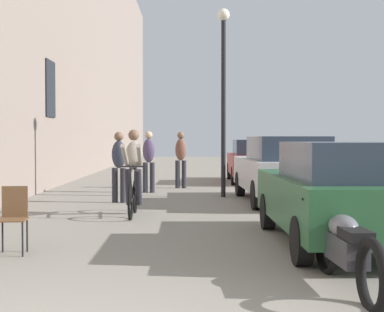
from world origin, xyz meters
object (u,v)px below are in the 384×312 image
(pedestrian_mid, at_px, (149,158))
(parked_motorcycle, at_px, (347,249))
(pedestrian_near, at_px, (119,163))
(street_lamp, at_px, (223,78))
(cyclist_on_bicycle, at_px, (133,175))
(cafe_chair_mid_toward_street, at_px, (13,215))
(parked_car_second, at_px, (283,168))
(parked_car_nearest, at_px, (339,192))
(parked_car_third, at_px, (255,160))
(pedestrian_far, at_px, (181,156))

(pedestrian_mid, relative_size, parked_motorcycle, 0.81)
(parked_motorcycle, bearing_deg, pedestrian_mid, 104.88)
(pedestrian_mid, distance_m, parked_motorcycle, 10.72)
(pedestrian_near, relative_size, street_lamp, 0.34)
(cyclist_on_bicycle, xyz_separation_m, parked_motorcycle, (2.72, -5.61, -0.41))
(cafe_chair_mid_toward_street, relative_size, parked_car_second, 0.20)
(parked_car_nearest, height_order, parked_car_third, parked_car_third)
(pedestrian_near, height_order, parked_car_third, pedestrian_near)
(cyclist_on_bicycle, xyz_separation_m, parked_car_second, (3.36, 2.20, 0.01))
(pedestrian_near, distance_m, parked_car_nearest, 6.69)
(street_lamp, bearing_deg, pedestrian_mid, 149.30)
(cafe_chair_mid_toward_street, xyz_separation_m, cyclist_on_bicycle, (1.23, 3.79, 0.29))
(pedestrian_near, relative_size, pedestrian_mid, 0.97)
(pedestrian_near, bearing_deg, pedestrian_far, 70.43)
(cafe_chair_mid_toward_street, xyz_separation_m, pedestrian_far, (2.09, 9.98, 0.46))
(cyclist_on_bicycle, height_order, parked_car_third, cyclist_on_bicycle)
(pedestrian_far, height_order, street_lamp, street_lamp)
(cafe_chair_mid_toward_street, xyz_separation_m, pedestrian_near, (0.67, 6.00, 0.43))
(pedestrian_mid, bearing_deg, pedestrian_far, 58.80)
(cafe_chair_mid_toward_street, distance_m, parked_car_second, 7.55)
(cafe_chair_mid_toward_street, distance_m, pedestrian_far, 10.21)
(pedestrian_near, bearing_deg, pedestrian_mid, 78.11)
(pedestrian_far, xyz_separation_m, parked_car_nearest, (2.38, -9.48, -0.21))
(pedestrian_mid, height_order, parked_car_nearest, pedestrian_mid)
(pedestrian_mid, xyz_separation_m, parked_motorcycle, (2.75, -10.34, -0.57))
(cafe_chair_mid_toward_street, height_order, pedestrian_mid, pedestrian_mid)
(parked_car_third, distance_m, parked_motorcycle, 14.18)
(parked_car_second, xyz_separation_m, parked_motorcycle, (-0.64, -7.81, -0.41))
(cafe_chair_mid_toward_street, relative_size, pedestrian_near, 0.53)
(pedestrian_near, bearing_deg, parked_car_nearest, -55.34)
(pedestrian_mid, height_order, parked_car_second, pedestrian_mid)
(pedestrian_far, relative_size, parked_car_third, 0.41)
(cyclist_on_bicycle, bearing_deg, parked_motorcycle, -64.15)
(pedestrian_far, relative_size, parked_motorcycle, 0.81)
(pedestrian_mid, bearing_deg, parked_car_second, -36.83)
(pedestrian_near, bearing_deg, cyclist_on_bicycle, -75.78)
(cyclist_on_bicycle, xyz_separation_m, street_lamp, (2.01, 3.52, 2.30))
(cyclist_on_bicycle, bearing_deg, parked_car_third, 68.27)
(pedestrian_near, xyz_separation_m, parked_car_nearest, (3.80, -5.50, -0.18))
(pedestrian_far, height_order, parked_car_third, pedestrian_far)
(pedestrian_mid, bearing_deg, parked_car_third, 48.02)
(cafe_chair_mid_toward_street, bearing_deg, parked_car_third, 69.41)
(pedestrian_mid, xyz_separation_m, parked_car_nearest, (3.27, -8.02, -0.21))
(parked_motorcycle, bearing_deg, street_lamp, 94.44)
(pedestrian_mid, relative_size, pedestrian_far, 1.00)
(parked_car_second, bearing_deg, parked_car_nearest, -91.21)
(parked_motorcycle, bearing_deg, parked_car_third, 87.21)
(cyclist_on_bicycle, bearing_deg, pedestrian_mid, 90.34)
(pedestrian_far, relative_size, parked_car_second, 0.39)
(parked_car_second, distance_m, parked_motorcycle, 7.84)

